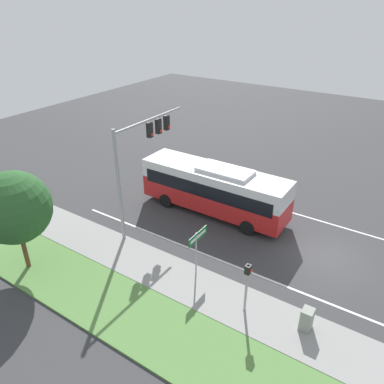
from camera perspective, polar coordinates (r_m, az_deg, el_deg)
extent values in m
plane|color=#38383A|center=(22.85, 19.73, -9.24)|extent=(80.00, 80.00, 0.00)
cube|color=gray|center=(18.18, 14.21, -19.41)|extent=(2.80, 80.00, 0.12)
cube|color=#568442|center=(16.21, 9.76, -26.78)|extent=(3.60, 80.00, 0.10)
cube|color=silver|center=(20.06, 16.89, -14.65)|extent=(0.14, 30.00, 0.01)
cube|color=silver|center=(25.84, 21.87, -5.01)|extent=(0.14, 30.00, 0.01)
cube|color=red|center=(25.11, 3.35, -0.65)|extent=(2.55, 10.08, 1.49)
cube|color=silver|center=(24.50, 3.44, 2.12)|extent=(2.55, 10.08, 1.22)
cube|color=black|center=(24.68, 3.41, 1.25)|extent=(2.59, 9.27, 0.92)
cube|color=silver|center=(23.86, 5.06, 3.26)|extent=(1.79, 3.53, 0.24)
cylinder|color=black|center=(26.08, -4.00, -1.30)|extent=(0.28, 0.95, 0.95)
cylinder|color=black|center=(27.83, -0.97, 0.76)|extent=(0.28, 0.95, 0.95)
cylinder|color=black|center=(23.34, 8.43, -5.41)|extent=(0.28, 0.95, 0.95)
cylinder|color=black|center=(25.27, 10.85, -2.81)|extent=(0.28, 0.95, 0.95)
cylinder|color=#939399|center=(21.45, -11.04, 0.51)|extent=(0.20, 0.20, 6.98)
cylinder|color=#939399|center=(22.31, -6.43, 10.94)|extent=(6.03, 0.14, 0.14)
cube|color=black|center=(22.44, -6.46, 9.37)|extent=(0.32, 0.28, 0.90)
sphere|color=red|center=(22.41, -6.07, 8.70)|extent=(0.18, 0.18, 0.18)
cube|color=black|center=(23.05, -5.15, 9.94)|extent=(0.32, 0.28, 0.90)
sphere|color=red|center=(23.02, -4.76, 9.29)|extent=(0.18, 0.18, 0.18)
cube|color=black|center=(23.68, -3.90, 10.48)|extent=(0.32, 0.28, 0.90)
sphere|color=red|center=(23.65, -3.52, 9.84)|extent=(0.18, 0.18, 0.18)
cylinder|color=#939399|center=(17.66, 8.26, -14.46)|extent=(0.12, 0.12, 2.73)
cube|color=black|center=(16.91, 8.53, -11.59)|extent=(0.28, 0.24, 0.44)
sphere|color=red|center=(16.87, 8.99, -11.76)|extent=(0.14, 0.14, 0.14)
cylinder|color=#939399|center=(19.53, 0.62, -9.48)|extent=(0.08, 0.08, 2.64)
cube|color=#196B33|center=(19.04, 0.91, -6.78)|extent=(1.64, 0.03, 0.50)
cube|color=white|center=(19.03, 0.96, -6.80)|extent=(1.39, 0.01, 0.17)
cube|color=gray|center=(17.91, 17.07, -18.04)|extent=(0.57, 0.49, 1.07)
cylinder|color=brown|center=(21.84, -24.24, -7.61)|extent=(0.24, 0.24, 2.57)
sphere|color=#285628|center=(20.64, -25.52, -2.13)|extent=(3.74, 3.74, 3.74)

